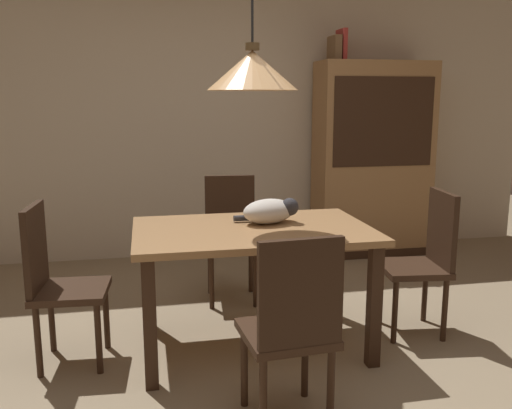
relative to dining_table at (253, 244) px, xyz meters
name	(u,v)px	position (x,y,z in m)	size (l,w,h in m)	color
ground	(289,383)	(0.10, -0.49, -0.65)	(10.00, 10.00, 0.00)	#998466
back_wall	(219,105)	(0.10, 2.16, 0.80)	(6.40, 0.10, 2.90)	beige
dining_table	(253,244)	(0.00, 0.00, 0.00)	(1.40, 0.90, 0.75)	#A87A4C
chair_far_back	(231,232)	(0.01, 0.88, -0.14)	(0.43, 0.43, 0.93)	#382316
chair_near_front	(292,324)	(0.01, -0.88, -0.14)	(0.43, 0.43, 0.93)	#382316
chair_right_side	(425,256)	(1.13, -0.01, -0.14)	(0.44, 0.44, 0.93)	#382316
chair_left_side	(56,278)	(-1.13, 0.01, -0.14)	(0.43, 0.43, 0.93)	#382316
cat_sleeping	(271,211)	(0.13, 0.10, 0.18)	(0.41, 0.32, 0.16)	silver
pendant_lamp	(252,70)	(0.00, 0.00, 1.01)	(0.52, 0.52, 1.30)	#E0A86B
hutch_bookcase	(372,163)	(1.55, 1.83, 0.24)	(1.12, 0.45, 1.85)	#A87A4C
book_brown_thick	(334,48)	(1.13, 1.83, 1.31)	(0.06, 0.24, 0.22)	brown
book_red_tall	(341,45)	(1.20, 1.83, 1.34)	(0.04, 0.22, 0.28)	#B73833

